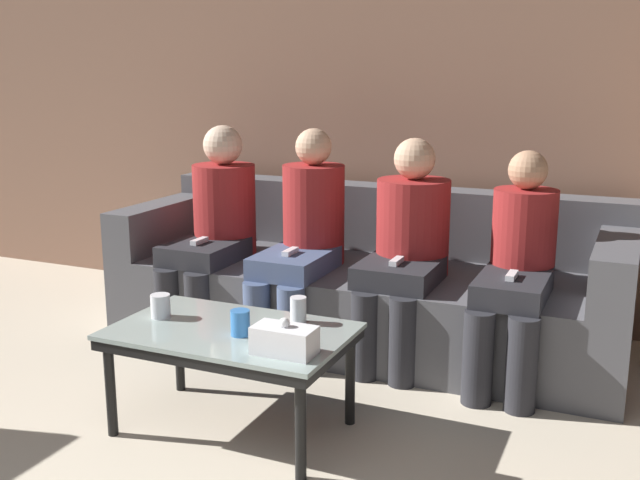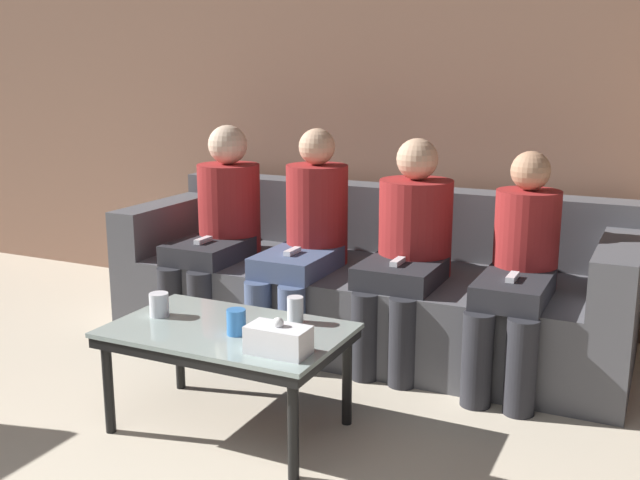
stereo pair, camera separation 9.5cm
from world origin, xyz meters
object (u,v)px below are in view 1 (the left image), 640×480
object	(u,v)px
coffee_table	(231,340)
seated_person_mid_left	(304,234)
tissue_box	(284,340)
seated_person_right_end	(518,264)
cup_far_center	(161,306)
cup_near_left	(298,310)
seated_person_left_end	(215,224)
couch	(368,286)
cup_near_right	(240,323)
seated_person_mid_right	(407,244)

from	to	relation	value
coffee_table	seated_person_mid_left	distance (m)	1.01
tissue_box	seated_person_right_end	distance (m)	1.26
seated_person_mid_left	cup_far_center	bearing A→B (deg)	-100.88
cup_near_left	seated_person_left_end	xyz separation A→B (m)	(-0.88, 0.82, 0.12)
cup_far_center	coffee_table	bearing A→B (deg)	-1.29
cup_far_center	seated_person_right_end	xyz separation A→B (m)	(1.24, 0.94, 0.08)
cup_near_left	seated_person_right_end	distance (m)	1.06
couch	cup_near_left	world-z (taller)	couch
cup_near_right	seated_person_mid_right	distance (m)	1.09
cup_far_center	seated_person_mid_right	world-z (taller)	seated_person_mid_right
coffee_table	cup_near_right	distance (m)	0.12
couch	cup_near_right	size ratio (longest dim) A/B	26.48
cup_near_left	seated_person_mid_right	bearing A→B (deg)	77.59
cup_far_center	tissue_box	xyz separation A→B (m)	(0.63, -0.15, 0.00)
cup_near_right	cup_far_center	size ratio (longest dim) A/B	1.02
seated_person_right_end	seated_person_mid_left	bearing A→B (deg)	178.79
cup_near_left	cup_far_center	bearing A→B (deg)	-162.98
cup_near_left	seated_person_right_end	xyz separation A→B (m)	(0.71, 0.78, 0.07)
seated_person_mid_left	seated_person_right_end	xyz separation A→B (m)	(1.06, -0.02, -0.04)
cup_near_right	seated_person_left_end	distance (m)	1.27
cup_near_right	cup_far_center	distance (m)	0.40
seated_person_mid_right	seated_person_right_end	xyz separation A→B (m)	(0.53, -0.05, -0.04)
cup_near_left	seated_person_mid_left	world-z (taller)	seated_person_mid_left
seated_person_right_end	seated_person_left_end	bearing A→B (deg)	178.67
cup_near_right	seated_person_mid_right	world-z (taller)	seated_person_mid_right
tissue_box	seated_person_mid_right	size ratio (longest dim) A/B	0.21
seated_person_mid_left	seated_person_mid_right	bearing A→B (deg)	2.46
tissue_box	seated_person_left_end	size ratio (longest dim) A/B	0.20
cup_far_center	seated_person_mid_left	xyz separation A→B (m)	(0.19, 0.97, 0.11)
seated_person_mid_left	seated_person_right_end	bearing A→B (deg)	-1.21
cup_near_right	seated_person_left_end	size ratio (longest dim) A/B	0.09
couch	coffee_table	bearing A→B (deg)	-95.91
coffee_table	tissue_box	size ratio (longest dim) A/B	4.12
couch	tissue_box	distance (m)	1.36
cup_near_right	seated_person_right_end	world-z (taller)	seated_person_right_end
couch	seated_person_mid_right	bearing A→B (deg)	-36.52
cup_near_right	seated_person_right_end	bearing A→B (deg)	49.55
seated_person_left_end	seated_person_mid_right	world-z (taller)	seated_person_left_end
coffee_table	seated_person_right_end	bearing A→B (deg)	46.07
seated_person_mid_right	seated_person_mid_left	bearing A→B (deg)	-177.54
couch	tissue_box	bearing A→B (deg)	-82.36
seated_person_left_end	seated_person_mid_right	size ratio (longest dim) A/B	1.03
seated_person_left_end	seated_person_right_end	distance (m)	1.59
cup_near_right	cup_near_left	bearing A→B (deg)	57.25
seated_person_mid_left	cup_near_right	bearing A→B (deg)	-78.38
cup_near_left	seated_person_mid_left	bearing A→B (deg)	113.36
cup_far_center	seated_person_mid_right	distance (m)	1.23
coffee_table	seated_person_mid_right	distance (m)	1.09
couch	cup_far_center	xyz separation A→B (m)	(-0.45, -1.18, 0.18)
cup_near_left	seated_person_left_end	bearing A→B (deg)	136.96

